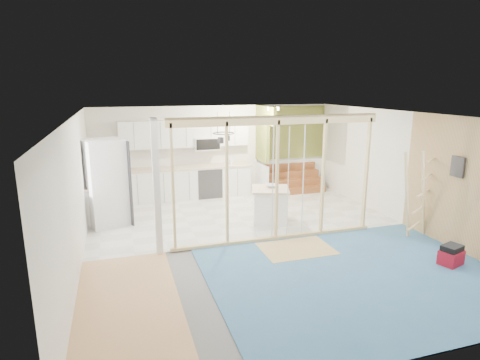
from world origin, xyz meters
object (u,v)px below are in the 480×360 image
object	(u,v)px
ladder	(417,194)
island	(270,205)
fridge	(106,183)
toolbox	(451,256)

from	to	relation	value
ladder	island	bearing A→B (deg)	124.86
fridge	ladder	bearing A→B (deg)	-45.32
ladder	toolbox	bearing A→B (deg)	-121.83
island	toolbox	world-z (taller)	island
fridge	island	distance (m)	3.82
fridge	island	size ratio (longest dim) A/B	1.87
island	ladder	size ratio (longest dim) A/B	0.57
fridge	toolbox	xyz separation A→B (m)	(5.90, -4.11, -0.82)
toolbox	ladder	distance (m)	1.56
fridge	toolbox	bearing A→B (deg)	-55.93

